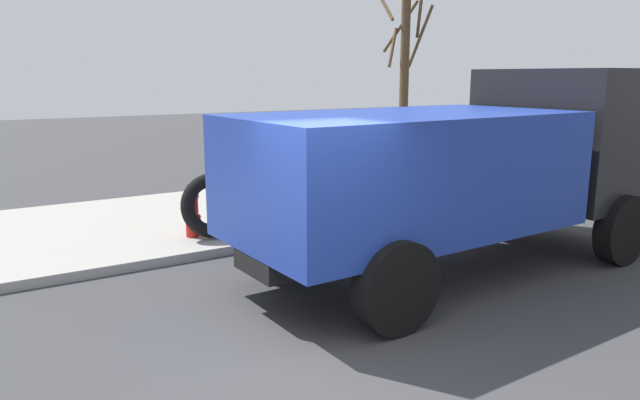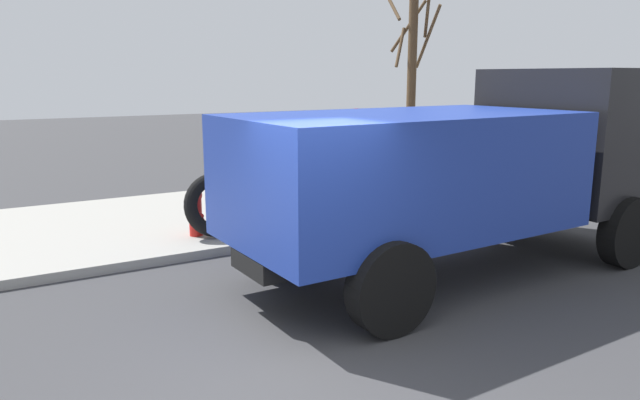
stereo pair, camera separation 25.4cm
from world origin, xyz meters
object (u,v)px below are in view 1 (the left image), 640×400
Objects in this scene: stop_sign at (351,143)px; bare_tree at (404,85)px; fire_hydrant at (192,211)px; dump_truck_blue at (470,163)px; loose_tire at (213,206)px.

bare_tree reaches higher than stop_sign.
dump_truck_blue reaches higher than fire_hydrant.
bare_tree is (2.40, 4.44, 1.07)m from dump_truck_blue.
stop_sign is 0.30× the size of dump_truck_blue.
bare_tree is at bearing 61.63° from dump_truck_blue.
fire_hydrant is 0.40× the size of stop_sign.
loose_tire reaches higher than fire_hydrant.
dump_truck_blue is at bearing -47.50° from loose_tire.
loose_tire is at bearing -165.90° from bare_tree.
bare_tree is (2.41, 1.38, 1.05)m from stop_sign.
bare_tree is at bearing 29.74° from stop_sign.
loose_tire is 5.76m from bare_tree.
dump_truck_blue reaches higher than loose_tire.
dump_truck_blue is 5.16m from bare_tree.
loose_tire is at bearing 178.81° from stop_sign.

